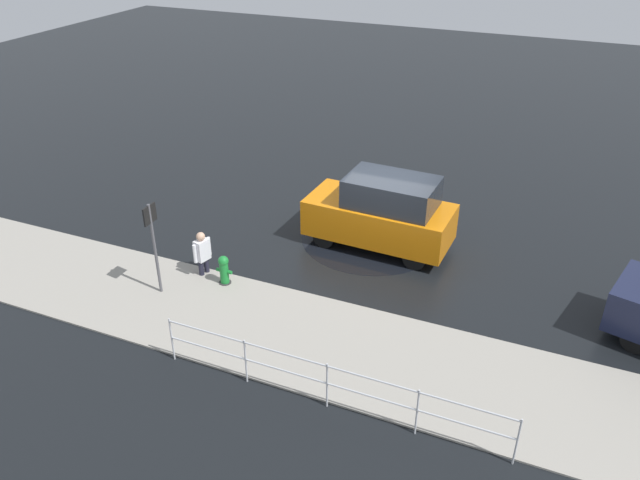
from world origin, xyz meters
name	(u,v)px	position (x,y,z in m)	size (l,w,h in m)	color
ground_plane	(377,251)	(0.00, 0.00, 0.00)	(60.00, 60.00, 0.00)	black
kerb_strip	(316,341)	(0.00, 4.20, 0.02)	(24.00, 3.20, 0.04)	gray
moving_hatchback	(382,213)	(0.02, -0.33, 1.03)	(3.97, 1.87, 2.06)	orange
fire_hydrant	(224,270)	(2.99, 3.00, 0.40)	(0.42, 0.31, 0.80)	#197A2D
pedestrian	(202,251)	(3.70, 2.82, 0.68)	(0.32, 0.56, 1.22)	silver
metal_railing	(327,378)	(-0.95, 5.87, 0.72)	(6.96, 0.04, 1.05)	#B7BABF
sign_post	(153,236)	(4.23, 3.94, 1.58)	(0.07, 0.44, 2.40)	#4C4C51
puddle_patch	(371,238)	(0.40, -0.61, 0.00)	(3.92, 3.92, 0.01)	black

